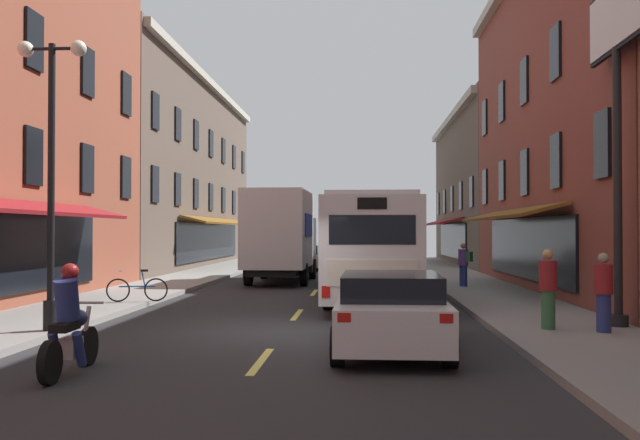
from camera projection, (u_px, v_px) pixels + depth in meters
ground_plane at (284, 333)px, 15.11m from camera, size 34.80×80.00×0.10m
lane_centre_dashes at (283, 333)px, 14.87m from camera, size 0.14×73.90×0.01m
sidewalk_left at (16, 326)px, 15.47m from camera, size 3.00×80.00×0.14m
sidewalk_right at (565, 330)px, 14.77m from camera, size 3.00×80.00×0.14m
billboard_sign at (617, 59)px, 14.95m from camera, size 0.40×3.14×7.33m
transit_bus at (372, 246)px, 22.71m from camera, size 2.75×12.01×3.16m
box_truck at (282, 236)px, 29.48m from camera, size 2.54×7.29×3.76m
sedan_near at (305, 258)px, 38.93m from camera, size 1.93×4.57×1.37m
sedan_mid at (391, 310)px, 12.72m from camera, size 2.03×4.77×1.38m
motorcycle_rider at (70, 327)px, 10.50m from camera, size 0.62×2.07×1.66m
bicycle_near at (137, 289)px, 20.08m from camera, size 1.68×0.55×0.91m
pedestrian_near at (464, 263)px, 25.71m from camera, size 0.52×0.47×1.57m
pedestrian_mid at (604, 292)px, 13.97m from camera, size 0.36×0.36×1.57m
pedestrian_far at (548, 288)px, 14.43m from camera, size 0.36×0.36×1.63m
street_lamp_twin at (51, 170)px, 14.28m from camera, size 1.42×0.32×5.86m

